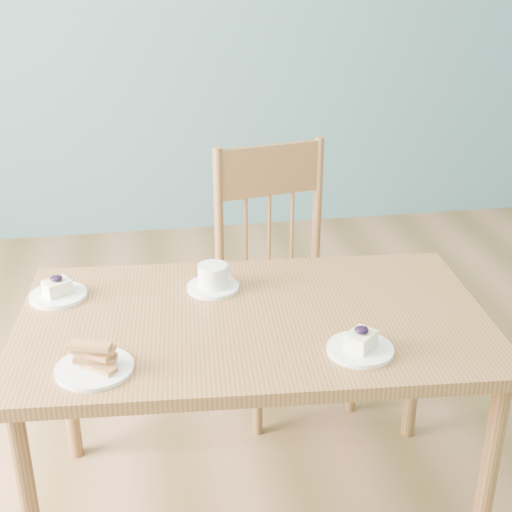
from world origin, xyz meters
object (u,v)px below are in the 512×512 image
coffee_cup (213,279)px  cheesecake_plate_far (58,292)px  dining_chair (283,277)px  biscotti_plate (94,362)px  dining_table (253,338)px  cheesecake_plate_near (361,345)px

coffee_cup → cheesecake_plate_far: bearing=152.5°
dining_chair → biscotti_plate: dining_chair is taller
dining_table → cheesecake_plate_far: cheesecake_plate_far is taller
dining_table → cheesecake_plate_far: (-0.54, 0.21, 0.09)m
dining_chair → cheesecake_plate_far: size_ratio=5.90×
cheesecake_plate_near → cheesecake_plate_far: bearing=150.8°
cheesecake_plate_near → biscotti_plate: bearing=177.7°
coffee_cup → biscotti_plate: 0.51m
cheesecake_plate_near → biscotti_plate: (-0.66, 0.03, 0.01)m
dining_table → cheesecake_plate_near: cheesecake_plate_near is taller
dining_chair → cheesecake_plate_near: size_ratio=5.74×
dining_table → cheesecake_plate_near: 0.34m
cheesecake_plate_far → biscotti_plate: 0.42m
dining_table → coffee_cup: bearing=119.8°
dining_table → cheesecake_plate_far: size_ratio=8.15×
dining_table → biscotti_plate: biscotti_plate is taller
coffee_cup → biscotti_plate: size_ratio=0.82×
cheesecake_plate_far → coffee_cup: (0.45, -0.02, 0.02)m
dining_table → coffee_cup: size_ratio=8.70×
cheesecake_plate_far → biscotti_plate: biscotti_plate is taller
dining_table → cheesecake_plate_near: (0.24, -0.23, 0.09)m
biscotti_plate → dining_table: bearing=25.3°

